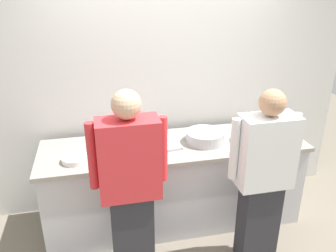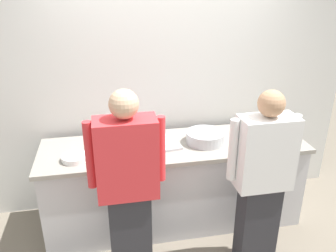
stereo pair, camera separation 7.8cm
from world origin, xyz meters
name	(u,v)px [view 1 (the left image)]	position (x,y,z in m)	size (l,w,h in m)	color
ground_plane	(183,244)	(0.00, 0.00, 0.00)	(9.00, 9.00, 0.00)	slate
wall_back	(164,86)	(0.00, 0.90, 1.32)	(4.02, 0.10, 2.64)	silver
prep_counter	(174,183)	(0.00, 0.39, 0.44)	(2.56, 0.75, 0.88)	silver
chef_near_left	(130,186)	(-0.50, -0.24, 0.88)	(0.61, 0.24, 1.66)	#2D2D33
chef_center	(263,177)	(0.59, -0.29, 0.85)	(0.59, 0.24, 1.60)	#2D2D33
plate_stack_front	(246,137)	(0.70, 0.31, 0.93)	(0.24, 0.24, 0.10)	white
plate_stack_rear	(75,159)	(-0.93, 0.25, 0.91)	(0.23, 0.23, 0.05)	white
mixing_bowl_steel	(205,137)	(0.30, 0.38, 0.94)	(0.37, 0.37, 0.11)	#B7BABF
sheet_tray	(153,145)	(-0.21, 0.40, 0.90)	(0.48, 0.35, 0.02)	#B7BABF
squeeze_bottle_primary	(259,125)	(0.91, 0.46, 0.97)	(0.06, 0.06, 0.18)	orange
ramekin_orange_sauce	(120,155)	(-0.54, 0.24, 0.90)	(0.08, 0.08, 0.04)	white
ramekin_green_sauce	(277,135)	(1.05, 0.34, 0.90)	(0.10, 0.10, 0.04)	white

